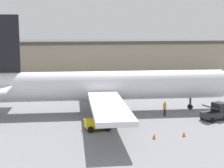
% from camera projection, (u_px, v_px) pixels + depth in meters
% --- Properties ---
extents(ground_plane, '(400.00, 400.00, 0.00)m').
position_uv_depth(ground_plane, '(112.00, 111.00, 46.43)').
color(ground_plane, slate).
extents(terminal_building, '(66.21, 17.93, 8.63)m').
position_uv_depth(terminal_building, '(76.00, 59.00, 78.39)').
color(terminal_building, gray).
rests_on(terminal_building, ground_plane).
extents(airplane, '(37.95, 34.14, 12.83)m').
position_uv_depth(airplane, '(104.00, 86.00, 45.76)').
color(airplane, white).
rests_on(airplane, ground_plane).
extents(ground_crew_worker, '(0.40, 0.40, 1.84)m').
position_uv_depth(ground_crew_worker, '(165.00, 108.00, 43.88)').
color(ground_crew_worker, '#1E2338').
rests_on(ground_crew_worker, ground_plane).
extents(baggage_tug, '(2.83, 2.12, 2.37)m').
position_uv_depth(baggage_tug, '(100.00, 120.00, 37.67)').
color(baggage_tug, yellow).
rests_on(baggage_tug, ground_plane).
extents(belt_loader_truck, '(3.45, 2.70, 2.07)m').
position_uv_depth(belt_loader_truck, '(216.00, 112.00, 41.96)').
color(belt_loader_truck, '#2D2D33').
rests_on(belt_loader_truck, ground_plane).
extents(safety_cone_near, '(0.36, 0.36, 0.55)m').
position_uv_depth(safety_cone_near, '(154.00, 136.00, 34.61)').
color(safety_cone_near, '#EF590F').
rests_on(safety_cone_near, ground_plane).
extents(safety_cone_far, '(0.36, 0.36, 0.55)m').
position_uv_depth(safety_cone_far, '(184.00, 134.00, 35.32)').
color(safety_cone_far, '#EF590F').
rests_on(safety_cone_far, ground_plane).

